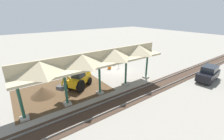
{
  "coord_description": "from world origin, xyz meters",
  "views": [
    {
      "loc": [
        13.58,
        17.27,
        8.43
      ],
      "look_at": [
        3.02,
        2.71,
        1.6
      ],
      "focal_mm": 24.0,
      "sensor_mm": 36.0,
      "label": 1
    }
  ],
  "objects": [
    {
      "name": "concrete_pipe",
      "position": [
        -0.88,
        -2.72,
        0.38
      ],
      "size": [
        1.26,
        1.13,
        0.76
      ],
      "color": "#9E9384",
      "rests_on": "ground"
    },
    {
      "name": "traffic_barrel",
      "position": [
        0.54,
        -1.43,
        0.45
      ],
      "size": [
        0.56,
        0.56,
        0.9
      ],
      "primitive_type": "cylinder",
      "color": "orange",
      "rests_on": "ground"
    },
    {
      "name": "dirt_mound",
      "position": [
        11.22,
        1.21,
        0.0
      ],
      "size": [
        5.3,
        5.3,
        2.04
      ],
      "primitive_type": "cone",
      "color": "#4C3823",
      "rests_on": "ground"
    },
    {
      "name": "dirt_work_zone",
      "position": [
        9.16,
        1.47,
        0.0
      ],
      "size": [
        10.12,
        7.0,
        0.01
      ],
      "primitive_type": "cube",
      "color": "#4C3823",
      "rests_on": "ground"
    },
    {
      "name": "rail_tracks",
      "position": [
        0.0,
        7.14,
        0.03
      ],
      "size": [
        60.0,
        2.58,
        0.15
      ],
      "color": "slate",
      "rests_on": "ground"
    },
    {
      "name": "backhoe",
      "position": [
        7.23,
        1.8,
        1.27
      ],
      "size": [
        4.95,
        3.74,
        2.82
      ],
      "color": "#EAB214",
      "rests_on": "ground"
    },
    {
      "name": "ground_plane",
      "position": [
        0.0,
        0.0,
        0.0
      ],
      "size": [
        120.0,
        120.0,
        0.0
      ],
      "primitive_type": "plane",
      "color": "gray"
    },
    {
      "name": "distant_parked_car",
      "position": [
        -7.52,
        9.93,
        0.98
      ],
      "size": [
        4.38,
        2.25,
        1.98
      ],
      "color": "black",
      "rests_on": "ground"
    },
    {
      "name": "stop_sign",
      "position": [
        -1.24,
        -1.29,
        1.8
      ],
      "size": [
        0.75,
        0.2,
        2.49
      ],
      "color": "gray",
      "rests_on": "ground"
    },
    {
      "name": "platform_canopy",
      "position": [
        5.99,
        4.51,
        4.17
      ],
      "size": [
        16.18,
        3.2,
        4.9
      ],
      "color": "#9E998E",
      "rests_on": "ground"
    }
  ]
}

